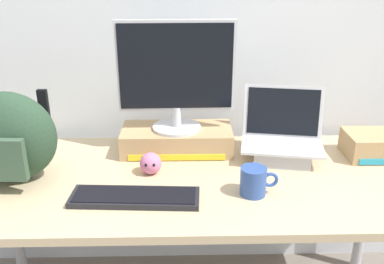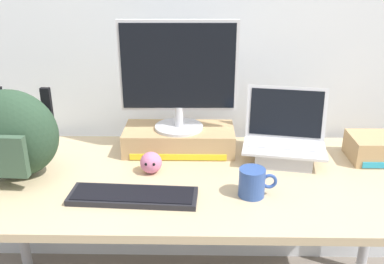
# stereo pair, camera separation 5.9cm
# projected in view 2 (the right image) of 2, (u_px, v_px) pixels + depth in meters

# --- Properties ---
(back_wall) EXTENTS (7.00, 0.10, 2.60)m
(back_wall) POSITION_uv_depth(u_px,v_px,m) (194.00, 3.00, 1.84)
(back_wall) COLOR silver
(back_wall) RESTS_ON ground
(desk) EXTENTS (1.82, 0.76, 0.71)m
(desk) POSITION_uv_depth(u_px,v_px,m) (192.00, 191.00, 1.64)
(desk) COLOR tan
(desk) RESTS_ON ground
(toner_box_yellow) EXTENTS (0.46, 0.22, 0.10)m
(toner_box_yellow) POSITION_uv_depth(u_px,v_px,m) (179.00, 139.00, 1.82)
(toner_box_yellow) COLOR tan
(toner_box_yellow) RESTS_ON desk
(desktop_monitor) EXTENTS (0.48, 0.20, 0.45)m
(desktop_monitor) POSITION_uv_depth(u_px,v_px,m) (178.00, 75.00, 1.71)
(desktop_monitor) COLOR silver
(desktop_monitor) RESTS_ON toner_box_yellow
(open_laptop) EXTENTS (0.36, 0.28, 0.28)m
(open_laptop) POSITION_uv_depth(u_px,v_px,m) (284.00, 146.00, 1.73)
(open_laptop) COLOR #ADADB2
(open_laptop) RESTS_ON desk
(external_keyboard) EXTENTS (0.45, 0.16, 0.02)m
(external_keyboard) POSITION_uv_depth(u_px,v_px,m) (133.00, 196.00, 1.46)
(external_keyboard) COLOR black
(external_keyboard) RESTS_ON desk
(messenger_backpack) EXTENTS (0.36, 0.28, 0.34)m
(messenger_backpack) POSITION_uv_depth(u_px,v_px,m) (12.00, 134.00, 1.56)
(messenger_backpack) COLOR #28422D
(messenger_backpack) RESTS_ON desk
(coffee_mug) EXTENTS (0.13, 0.09, 0.10)m
(coffee_mug) POSITION_uv_depth(u_px,v_px,m) (253.00, 182.00, 1.47)
(coffee_mug) COLOR #2D4C93
(coffee_mug) RESTS_ON desk
(plush_toy) EXTENTS (0.08, 0.08, 0.08)m
(plush_toy) POSITION_uv_depth(u_px,v_px,m) (151.00, 163.00, 1.63)
(plush_toy) COLOR #CC7099
(plush_toy) RESTS_ON desk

